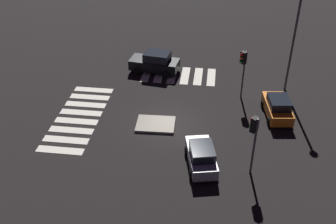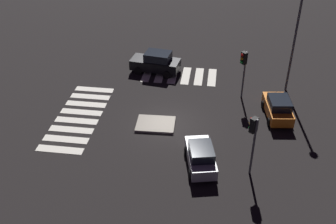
{
  "view_description": "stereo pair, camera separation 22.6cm",
  "coord_description": "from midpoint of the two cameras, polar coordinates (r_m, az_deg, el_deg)",
  "views": [
    {
      "loc": [
        -3.06,
        23.96,
        16.9
      ],
      "look_at": [
        0.0,
        0.0,
        1.0
      ],
      "focal_mm": 43.11,
      "sensor_mm": 36.0,
      "label": 1
    },
    {
      "loc": [
        -3.28,
        23.93,
        16.9
      ],
      "look_at": [
        0.0,
        0.0,
        1.0
      ],
      "focal_mm": 43.11,
      "sensor_mm": 36.0,
      "label": 2
    }
  ],
  "objects": [
    {
      "name": "ground_plane",
      "position": [
        29.48,
        -0.22,
        -1.62
      ],
      "size": [
        80.0,
        80.0,
        0.0
      ],
      "primitive_type": "plane",
      "color": "black"
    },
    {
      "name": "crosswalk_side",
      "position": [
        30.94,
        -12.7,
        -0.66
      ],
      "size": [
        3.2,
        8.75,
        0.02
      ],
      "color": "silver",
      "rests_on": "ground"
    },
    {
      "name": "crosswalk_near",
      "position": [
        35.83,
        1.34,
        5.22
      ],
      "size": [
        6.45,
        3.2,
        0.02
      ],
      "color": "silver",
      "rests_on": "ground"
    },
    {
      "name": "car_silver",
      "position": [
        25.38,
        4.48,
        -6.2
      ],
      "size": [
        2.31,
        3.88,
        1.6
      ],
      "rotation": [
        0.0,
        0.0,
        -1.35
      ],
      "color": "#9EA0A5",
      "rests_on": "ground"
    },
    {
      "name": "traffic_light_west",
      "position": [
        23.98,
        11.79,
        -2.75
      ],
      "size": [
        0.53,
        0.54,
        4.02
      ],
      "rotation": [
        0.0,
        0.0,
        -0.68
      ],
      "color": "#47474C",
      "rests_on": "ground"
    },
    {
      "name": "traffic_island",
      "position": [
        29.25,
        -1.98,
        -1.74
      ],
      "size": [
        2.84,
        2.17,
        0.18
      ],
      "color": "gray",
      "rests_on": "ground"
    },
    {
      "name": "traffic_light_south",
      "position": [
        31.57,
        10.38,
        6.77
      ],
      "size": [
        0.53,
        0.54,
        4.03
      ],
      "rotation": [
        0.0,
        0.0,
        0.69
      ],
      "color": "#47474C",
      "rests_on": "ground"
    },
    {
      "name": "street_lamp",
      "position": [
        32.61,
        17.58,
        12.12
      ],
      "size": [
        0.56,
        0.56,
        8.84
      ],
      "color": "#47474C",
      "rests_on": "ground"
    },
    {
      "name": "car_orange",
      "position": [
        30.87,
        15.03,
        0.68
      ],
      "size": [
        2.15,
        3.95,
        1.66
      ],
      "rotation": [
        0.0,
        0.0,
        -1.45
      ],
      "color": "orange",
      "rests_on": "ground"
    },
    {
      "name": "car_black",
      "position": [
        36.05,
        -2.02,
        7.03
      ],
      "size": [
        4.51,
        2.5,
        1.89
      ],
      "rotation": [
        0.0,
        0.0,
        -0.14
      ],
      "color": "black",
      "rests_on": "ground"
    }
  ]
}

